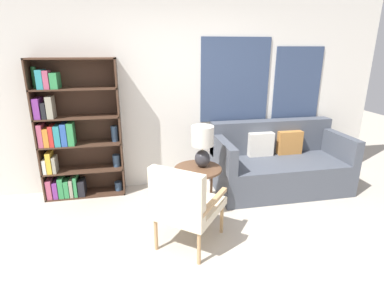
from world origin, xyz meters
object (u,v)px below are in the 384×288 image
(bookshelf, at_px, (70,137))
(table_lamp, at_px, (202,143))
(side_table, at_px, (198,173))
(armchair, at_px, (185,202))
(couch, at_px, (278,165))

(bookshelf, bearing_deg, table_lamp, -23.92)
(side_table, bearing_deg, armchair, -112.57)
(armchair, xyz_separation_m, table_lamp, (0.34, 0.70, 0.37))
(side_table, height_order, table_lamp, table_lamp)
(armchair, bearing_deg, table_lamp, 64.34)
(side_table, xyz_separation_m, table_lamp, (0.06, 0.04, 0.36))
(bookshelf, distance_m, table_lamp, 1.76)
(couch, bearing_deg, side_table, -160.16)
(couch, bearing_deg, armchair, -144.10)
(side_table, distance_m, table_lamp, 0.37)
(armchair, xyz_separation_m, side_table, (0.28, 0.67, 0.01))
(armchair, height_order, side_table, armchair)
(bookshelf, height_order, armchair, bookshelf)
(side_table, bearing_deg, table_lamp, 32.11)
(couch, height_order, side_table, couch)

